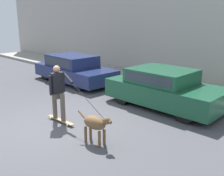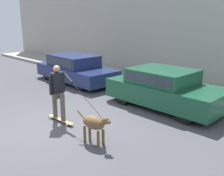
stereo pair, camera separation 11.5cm
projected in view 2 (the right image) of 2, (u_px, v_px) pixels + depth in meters
name	position (u px, v px, depth m)	size (l,w,h in m)	color
ground_plane	(55.00, 124.00, 7.49)	(36.00, 36.00, 0.00)	#47474C
back_wall	(190.00, 19.00, 11.59)	(32.00, 0.30, 5.80)	#ADA89E
sidewalk_curb	(170.00, 86.00, 11.41)	(30.00, 2.37, 0.15)	gray
parked_car_0	(75.00, 69.00, 12.26)	(4.41, 1.90, 1.26)	black
parked_car_1	(165.00, 89.00, 8.81)	(3.94, 1.86, 1.29)	black
dog	(94.00, 124.00, 6.23)	(1.05, 0.39, 0.76)	brown
skateboarder	(58.00, 90.00, 7.43)	(2.61, 0.54, 1.67)	beige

